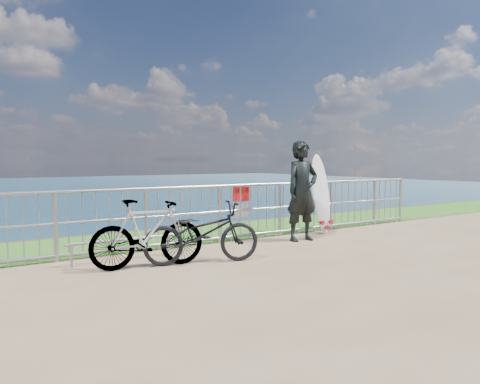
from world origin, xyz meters
TOP-DOWN VIEW (x-y plane):
  - grass_strip at (0.00, 2.70)m, footprint 120.00×120.00m
  - railing at (0.02, 1.60)m, footprint 10.06×0.10m
  - surfer at (1.00, 0.90)m, footprint 0.74×0.51m
  - surfboard at (2.03, 1.44)m, footprint 0.48×0.43m
  - bicycle_near at (-1.66, 0.24)m, footprint 1.92×1.12m
  - bicycle_far at (-2.46, 0.43)m, footprint 1.77×0.74m
  - bike_rack at (-2.62, 1.08)m, footprint 1.77×0.05m

SIDE VIEW (x-z plane):
  - grass_strip at x=0.00m, z-range 0.01..0.01m
  - bike_rack at x=-2.62m, z-range 0.12..0.49m
  - bicycle_near at x=-1.66m, z-range 0.00..0.95m
  - bicycle_far at x=-2.46m, z-range 0.00..1.03m
  - railing at x=0.02m, z-range 0.01..1.14m
  - surfboard at x=2.03m, z-range -0.07..1.67m
  - surfer at x=1.00m, z-range 0.00..1.97m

